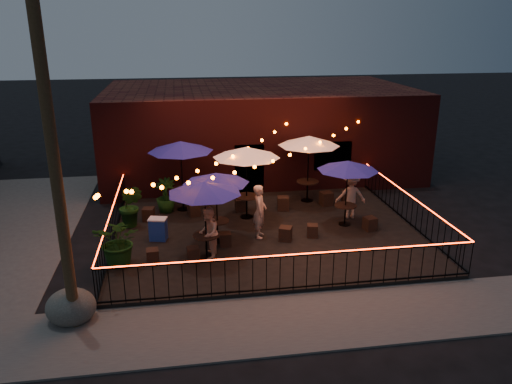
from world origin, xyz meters
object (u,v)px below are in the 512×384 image
cafe_table_2 (216,179)px  cafe_table_5 (309,142)px  cafe_table_0 (204,189)px  cooler (158,229)px  cafe_table_4 (348,166)px  boulder (71,307)px  cafe_table_3 (246,153)px  utility_pole (54,163)px  cafe_table_1 (181,147)px

cafe_table_2 → cafe_table_5: bearing=41.0°
cafe_table_0 → cooler: 2.79m
cafe_table_4 → cafe_table_2: bearing=-171.1°
cafe_table_2 → boulder: cafe_table_2 is taller
cafe_table_5 → boulder: (-7.62, -7.14, -2.13)m
cafe_table_0 → cafe_table_3: size_ratio=1.00×
cafe_table_2 → cafe_table_4: size_ratio=0.83×
utility_pole → cafe_table_2: (3.70, 4.03, -1.76)m
cafe_table_0 → cafe_table_2: size_ratio=1.22×
cafe_table_0 → cafe_table_3: 3.50m
cafe_table_0 → boulder: bearing=-141.8°
utility_pole → cafe_table_0: (3.28, 2.87, -1.67)m
cafe_table_0 → cafe_table_3: (1.64, 3.09, 0.20)m
cooler → boulder: bearing=-100.9°
cafe_table_0 → utility_pole: bearing=-138.8°
cooler → cafe_table_1: bearing=86.2°
cafe_table_1 → cafe_table_3: bearing=-27.1°
boulder → cafe_table_2: bearing=45.1°
cooler → boulder: (-1.93, -4.22, -0.13)m
cafe_table_4 → boulder: bearing=-151.4°
cafe_table_3 → cooler: cafe_table_3 is taller
cafe_table_0 → cooler: (-1.46, 1.55, -1.80)m
cafe_table_0 → cafe_table_5: cafe_table_5 is taller
cafe_table_3 → utility_pole: bearing=-129.5°
cafe_table_2 → cafe_table_5: cafe_table_5 is taller
cafe_table_0 → cafe_table_5: bearing=46.5°
boulder → cafe_table_1: bearing=68.1°
boulder → cafe_table_4: bearing=28.6°
cafe_table_3 → cooler: size_ratio=3.75×
boulder → cafe_table_0: bearing=38.2°
cafe_table_2 → boulder: (-3.81, -3.82, -1.84)m
cafe_table_0 → cafe_table_1: cafe_table_1 is taller
cafe_table_3 → cooler: bearing=-153.6°
cafe_table_2 → boulder: bearing=-134.9°
cooler → utility_pole: bearing=-98.7°
cafe_table_1 → cafe_table_4: size_ratio=0.95×
cafe_table_1 → utility_pole: bearing=-110.6°
cafe_table_4 → boulder: size_ratio=2.68×
cafe_table_5 → cafe_table_0: bearing=-133.5°
cafe_table_1 → cooler: size_ratio=3.52×
cafe_table_4 → cooler: bearing=-177.2°
utility_pole → cafe_table_0: utility_pole is taller
utility_pole → cooler: bearing=67.6°
cafe_table_1 → cafe_table_4: 6.02m
cafe_table_2 → cooler: cafe_table_2 is taller
cafe_table_0 → cafe_table_2: cafe_table_0 is taller
utility_pole → cooler: 5.91m
cafe_table_1 → cafe_table_3: cafe_table_1 is taller
cafe_table_4 → cooler: 6.60m
cafe_table_0 → cafe_table_5: size_ratio=0.97×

